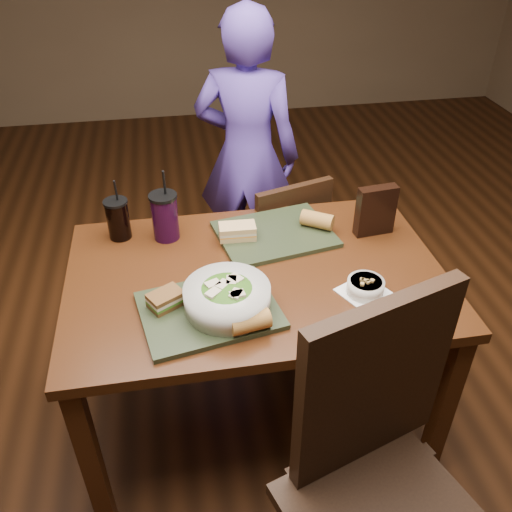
% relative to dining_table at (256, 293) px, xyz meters
% --- Properties ---
extents(ground, '(6.00, 6.00, 0.00)m').
position_rel_dining_table_xyz_m(ground, '(0.00, 0.00, -0.66)').
color(ground, '#381C0B').
rests_on(ground, ground).
extents(dining_table, '(1.30, 0.85, 0.75)m').
position_rel_dining_table_xyz_m(dining_table, '(0.00, 0.00, 0.00)').
color(dining_table, '#411F0D').
rests_on(dining_table, ground).
extents(chair_near, '(0.59, 0.60, 1.08)m').
position_rel_dining_table_xyz_m(chair_near, '(0.21, -0.70, -0.06)').
color(chair_near, black).
rests_on(chair_near, ground).
extents(chair_far, '(0.44, 0.45, 0.82)m').
position_rel_dining_table_xyz_m(chair_far, '(0.24, 0.54, -0.20)').
color(chair_far, black).
rests_on(chair_far, ground).
extents(diner, '(0.62, 0.51, 1.44)m').
position_rel_dining_table_xyz_m(diner, '(0.13, 0.99, 0.06)').
color(diner, '#573BA4').
rests_on(diner, ground).
extents(tray_near, '(0.47, 0.39, 0.02)m').
position_rel_dining_table_xyz_m(tray_near, '(-0.18, -0.18, 0.10)').
color(tray_near, '#252E1A').
rests_on(tray_near, dining_table).
extents(tray_far, '(0.47, 0.39, 0.02)m').
position_rel_dining_table_xyz_m(tray_far, '(0.11, 0.21, 0.10)').
color(tray_far, '#252E1A').
rests_on(tray_far, dining_table).
extents(salad_bowl, '(0.27, 0.27, 0.09)m').
position_rel_dining_table_xyz_m(salad_bowl, '(-0.12, -0.19, 0.15)').
color(salad_bowl, silver).
rests_on(salad_bowl, tray_near).
extents(soup_bowl, '(0.20, 0.20, 0.06)m').
position_rel_dining_table_xyz_m(soup_bowl, '(0.33, -0.17, 0.12)').
color(soup_bowl, white).
rests_on(soup_bowl, dining_table).
extents(sandwich_near, '(0.13, 0.11, 0.05)m').
position_rel_dining_table_xyz_m(sandwich_near, '(-0.31, -0.14, 0.13)').
color(sandwich_near, '#593819').
rests_on(sandwich_near, tray_near).
extents(sandwich_far, '(0.14, 0.08, 0.05)m').
position_rel_dining_table_xyz_m(sandwich_far, '(-0.03, 0.20, 0.14)').
color(sandwich_far, tan).
rests_on(sandwich_far, tray_far).
extents(baguette_near, '(0.13, 0.08, 0.06)m').
position_rel_dining_table_xyz_m(baguette_near, '(-0.07, -0.30, 0.14)').
color(baguette_near, '#AD7533').
rests_on(baguette_near, tray_near).
extents(baguette_far, '(0.14, 0.12, 0.06)m').
position_rel_dining_table_xyz_m(baguette_far, '(0.28, 0.22, 0.14)').
color(baguette_far, '#AD7533').
rests_on(baguette_far, tray_far).
extents(cup_cola, '(0.09, 0.09, 0.24)m').
position_rel_dining_table_xyz_m(cup_cola, '(-0.47, 0.31, 0.17)').
color(cup_cola, black).
rests_on(cup_cola, dining_table).
extents(cup_berry, '(0.10, 0.10, 0.28)m').
position_rel_dining_table_xyz_m(cup_berry, '(-0.29, 0.28, 0.18)').
color(cup_berry, black).
rests_on(cup_berry, dining_table).
extents(chip_bag, '(0.15, 0.06, 0.20)m').
position_rel_dining_table_xyz_m(chip_bag, '(0.49, 0.17, 0.19)').
color(chip_bag, black).
rests_on(chip_bag, dining_table).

